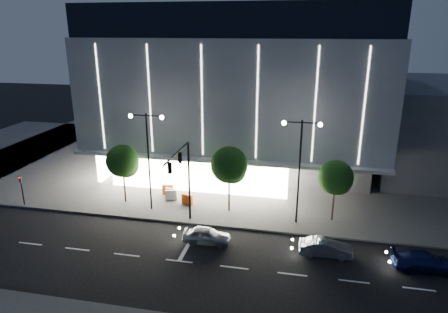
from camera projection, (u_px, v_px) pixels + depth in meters
name	position (u px, v px, depth m)	size (l,w,h in m)	color
ground	(160.00, 247.00, 30.27)	(160.00, 160.00, 0.00)	black
sidewalk_museum	(261.00, 156.00, 51.65)	(70.00, 40.00, 0.15)	#474747
museum	(245.00, 86.00, 47.62)	(30.00, 25.80, 18.00)	#4C4C51
annex_building	(443.00, 126.00, 46.13)	(16.00, 20.00, 10.00)	#4C4C51
traffic_mast	(183.00, 171.00, 31.63)	(0.33, 5.89, 7.07)	black
street_lamp_west	(148.00, 148.00, 34.59)	(3.16, 0.36, 9.00)	black
street_lamp_east	(300.00, 157.00, 32.11)	(3.16, 0.36, 9.00)	black
ped_signal_far	(22.00, 187.00, 36.74)	(0.22, 0.24, 3.00)	black
tree_left	(123.00, 163.00, 36.70)	(3.02, 3.02, 5.72)	black
tree_mid	(230.00, 167.00, 34.70)	(3.25, 3.25, 6.15)	black
tree_right	(336.00, 179.00, 33.12)	(2.91, 2.91, 5.51)	black
car_lead	(207.00, 235.00, 30.73)	(1.49, 3.69, 1.26)	#ABAEB3
car_second	(326.00, 248.00, 29.01)	(1.33, 3.82, 1.26)	#9FA1A6
car_third	(425.00, 261.00, 27.33)	(1.77, 4.34, 1.26)	navy
barrier_a	(168.00, 190.00, 39.32)	(1.10, 0.25, 1.00)	#FD510E
barrier_b	(171.00, 195.00, 38.04)	(1.10, 0.25, 1.00)	white
barrier_c	(187.00, 200.00, 37.05)	(1.10, 0.25, 1.00)	#FE530E
barrier_d	(171.00, 193.00, 38.45)	(1.10, 0.25, 1.00)	silver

